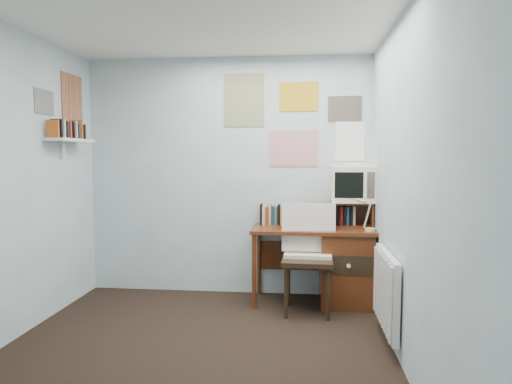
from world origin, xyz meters
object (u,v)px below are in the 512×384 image
desk_lamp (371,212)px  wall_shelf (70,140)px  crt_tv (353,182)px  desk_chair (308,261)px  radiator (387,291)px  desk (340,263)px  tv_riser (352,214)px

desk_lamp → wall_shelf: wall_shelf is taller
crt_tv → wall_shelf: 2.78m
desk_chair → radiator: bearing=-43.6°
radiator → wall_shelf: bearing=169.1°
desk → tv_riser: size_ratio=3.00×
desk → crt_tv: (0.13, 0.13, 0.80)m
desk_chair → tv_riser: tv_riser is taller
desk → radiator: 0.97m
desk → desk_chair: 0.45m
desk → desk_chair: desk_chair is taller
desk → desk_lamp: (0.27, -0.14, 0.54)m
desk → crt_tv: crt_tv is taller
desk_chair → radiator: 0.88m
tv_riser → crt_tv: (0.01, 0.02, 0.32)m
desk_chair → wall_shelf: 2.51m
tv_riser → desk_chair: bearing=-136.7°
desk → wall_shelf: bearing=-171.6°
radiator → desk_chair: bearing=134.3°
tv_riser → radiator: 1.15m
desk_lamp → tv_riser: desk_lamp is taller
desk → crt_tv: 0.82m
radiator → tv_riser: bearing=99.3°
tv_riser → radiator: tv_riser is taller
desk → desk_lamp: 0.62m
desk_chair → desk_lamp: bearing=17.5°
desk_chair → wall_shelf: (-2.25, -0.07, 1.12)m
wall_shelf → tv_riser: bearing=10.3°
radiator → wall_shelf: wall_shelf is taller
tv_riser → wall_shelf: 2.83m
desk → radiator: (0.29, -0.93, 0.01)m
desk_chair → crt_tv: (0.45, 0.44, 0.71)m
desk_chair → desk_lamp: size_ratio=2.73×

